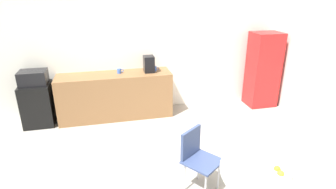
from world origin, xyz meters
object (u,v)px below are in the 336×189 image
object	(u,v)px
coffee_maker	(149,64)
chair_navy	(196,153)
microwave	(33,78)
mini_fridge	(38,104)
mug_green	(119,71)
locker_cabinet	(263,70)
round_table	(277,181)
fruit_bowl	(279,174)
mug_white	(155,69)

from	to	relation	value
coffee_maker	chair_navy	bearing A→B (deg)	-85.45
microwave	coffee_maker	distance (m)	2.15
mini_fridge	mug_green	distance (m)	1.65
locker_cabinet	mug_green	bearing A→B (deg)	177.45
round_table	fruit_bowl	xyz separation A→B (m)	(-0.05, -0.07, 0.16)
mini_fridge	microwave	xyz separation A→B (m)	(0.00, 0.00, 0.53)
mini_fridge	chair_navy	xyz separation A→B (m)	(2.34, -2.42, 0.12)
chair_navy	coffee_maker	world-z (taller)	coffee_maker
chair_navy	coffee_maker	bearing A→B (deg)	94.55
microwave	round_table	xyz separation A→B (m)	(2.95, -3.23, -0.33)
chair_navy	fruit_bowl	bearing A→B (deg)	-57.88
mug_green	mug_white	bearing A→B (deg)	-0.10
mini_fridge	mug_green	bearing A→B (deg)	1.34
mini_fridge	mug_white	size ratio (longest dim) A/B	6.24
mini_fridge	locker_cabinet	xyz separation A→B (m)	(4.62, -0.10, 0.40)
mini_fridge	coffee_maker	bearing A→B (deg)	0.00
mug_white	coffee_maker	world-z (taller)	coffee_maker
mini_fridge	coffee_maker	world-z (taller)	coffee_maker
fruit_bowl	mug_green	xyz separation A→B (m)	(-1.33, 3.34, 0.19)
round_table	locker_cabinet	bearing A→B (deg)	61.91
round_table	mug_green	xyz separation A→B (m)	(-1.39, 3.27, 0.34)
chair_navy	microwave	bearing A→B (deg)	133.99
microwave	fruit_bowl	size ratio (longest dim) A/B	1.87
fruit_bowl	mug_white	world-z (taller)	mug_white
chair_navy	fruit_bowl	xyz separation A→B (m)	(0.55, -0.88, 0.24)
mini_fridge	locker_cabinet	size ratio (longest dim) A/B	0.50
mug_white	microwave	bearing A→B (deg)	-179.11
microwave	mug_white	xyz separation A→B (m)	(2.27, 0.04, 0.01)
round_table	fruit_bowl	world-z (taller)	fruit_bowl
mini_fridge	mug_white	distance (m)	2.33
microwave	coffee_maker	size ratio (longest dim) A/B	1.50
fruit_bowl	coffee_maker	distance (m)	3.40
chair_navy	mug_green	bearing A→B (deg)	107.52
fruit_bowl	chair_navy	bearing A→B (deg)	122.12
mini_fridge	chair_navy	bearing A→B (deg)	-46.01
locker_cabinet	fruit_bowl	xyz separation A→B (m)	(-1.73, -3.20, -0.04)
round_table	chair_navy	bearing A→B (deg)	126.86
microwave	chair_navy	xyz separation A→B (m)	(2.34, -2.42, -0.41)
microwave	coffee_maker	bearing A→B (deg)	0.00
microwave	mug_white	distance (m)	2.27
fruit_bowl	mini_fridge	bearing A→B (deg)	131.19
mini_fridge	mug_green	size ratio (longest dim) A/B	6.24
microwave	locker_cabinet	xyz separation A→B (m)	(4.62, -0.10, -0.13)
mini_fridge	chair_navy	distance (m)	3.37
locker_cabinet	round_table	distance (m)	3.56
mini_fridge	microwave	bearing A→B (deg)	0.00
mug_green	locker_cabinet	bearing A→B (deg)	-2.55
microwave	chair_navy	size ratio (longest dim) A/B	0.58
microwave	fruit_bowl	world-z (taller)	microwave
round_table	coffee_maker	xyz separation A→B (m)	(-0.80, 3.23, 0.46)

